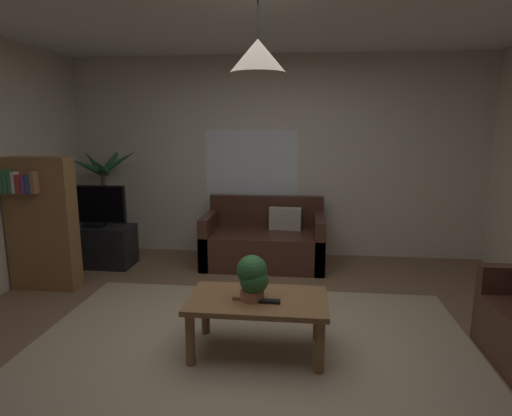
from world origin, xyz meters
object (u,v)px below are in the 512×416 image
at_px(book_on_table_0, 242,297).
at_px(potted_palm_corner, 106,207).
at_px(pendant_lamp, 258,56).
at_px(tv_stand, 97,246).
at_px(couch_under_window, 264,243).
at_px(bookshelf_corner, 41,222).
at_px(coffee_table, 258,307).
at_px(potted_plant_on_table, 253,276).
at_px(remote_on_table_0, 269,301).
at_px(tv, 93,206).

height_order(book_on_table_0, potted_palm_corner, potted_palm_corner).
distance_m(book_on_table_0, pendant_lamp, 1.73).
bearing_deg(tv_stand, couch_under_window, 7.62).
distance_m(couch_under_window, bookshelf_corner, 2.53).
xyz_separation_m(coffee_table, potted_palm_corner, (-2.30, 2.34, 0.28)).
bearing_deg(potted_plant_on_table, bookshelf_corner, 155.16).
bearing_deg(tv_stand, pendant_lamp, -39.89).
bearing_deg(bookshelf_corner, couch_under_window, 25.16).
xyz_separation_m(couch_under_window, remote_on_table_0, (0.23, -2.20, 0.17)).
height_order(couch_under_window, remote_on_table_0, couch_under_window).
xyz_separation_m(coffee_table, potted_plant_on_table, (-0.03, -0.03, 0.26)).
relative_size(book_on_table_0, tv_stand, 0.14).
bearing_deg(couch_under_window, tv, -171.80).
height_order(book_on_table_0, potted_plant_on_table, potted_plant_on_table).
bearing_deg(couch_under_window, tv_stand, -172.38).
bearing_deg(tv, coffee_table, -39.56).
distance_m(book_on_table_0, remote_on_table_0, 0.22).
distance_m(couch_under_window, potted_palm_corner, 2.20).
xyz_separation_m(couch_under_window, tv_stand, (-2.06, -0.28, -0.03)).
bearing_deg(pendant_lamp, coffee_table, 116.57).
bearing_deg(bookshelf_corner, potted_plant_on_table, -24.84).
bearing_deg(remote_on_table_0, potted_plant_on_table, -109.35).
distance_m(book_on_table_0, potted_palm_corner, 3.22).
height_order(couch_under_window, tv_stand, couch_under_window).
bearing_deg(potted_plant_on_table, tv, 139.56).
height_order(tv_stand, bookshelf_corner, bookshelf_corner).
relative_size(tv, bookshelf_corner, 0.58).
xyz_separation_m(potted_plant_on_table, potted_palm_corner, (-2.26, 2.37, 0.02)).
bearing_deg(potted_palm_corner, tv_stand, -79.27).
height_order(book_on_table_0, tv_stand, tv_stand).
distance_m(potted_palm_corner, bookshelf_corner, 1.28).
bearing_deg(tv, bookshelf_corner, -103.74).
relative_size(coffee_table, bookshelf_corner, 0.75).
bearing_deg(book_on_table_0, coffee_table, 12.24).
relative_size(book_on_table_0, remote_on_table_0, 0.76).
xyz_separation_m(couch_under_window, coffee_table, (0.14, -2.12, 0.09)).
xyz_separation_m(book_on_table_0, tv, (-2.09, 1.85, 0.31)).
distance_m(potted_plant_on_table, bookshelf_corner, 2.60).
bearing_deg(pendant_lamp, remote_on_table_0, -39.17).
distance_m(potted_plant_on_table, tv, 2.86).
bearing_deg(tv, remote_on_table_0, -39.54).
bearing_deg(potted_plant_on_table, pendant_lamp, 41.05).
bearing_deg(potted_palm_corner, book_on_table_0, -47.30).
bearing_deg(potted_palm_corner, coffee_table, -45.48).
distance_m(couch_under_window, book_on_table_0, 2.15).
height_order(book_on_table_0, bookshelf_corner, bookshelf_corner).
bearing_deg(potted_palm_corner, pendant_lamp, -45.48).
distance_m(remote_on_table_0, tv_stand, 3.00).
height_order(coffee_table, tv_stand, tv_stand).
bearing_deg(potted_plant_on_table, book_on_table_0, 177.50).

